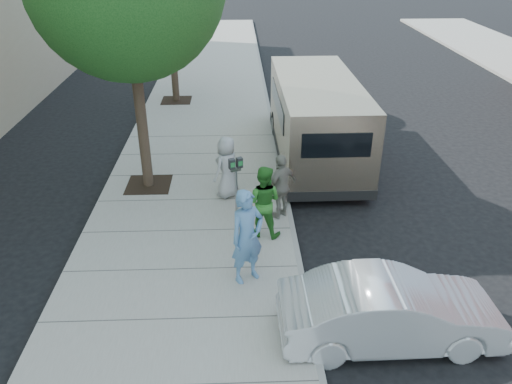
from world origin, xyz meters
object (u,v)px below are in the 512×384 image
person_gray_shirt (227,167)px  person_striped_polo (281,186)px  van (316,118)px  parking_meter (236,176)px  person_green_shirt (263,201)px  sedan (391,311)px  person_officer (247,237)px

person_gray_shirt → person_striped_polo: size_ratio=1.01×
van → person_gray_shirt: size_ratio=4.14×
parking_meter → person_green_shirt: person_green_shirt is taller
person_striped_polo → van: bearing=-152.9°
parking_meter → van: 4.52m
person_green_shirt → person_gray_shirt: (-0.84, 1.91, -0.03)m
sedan → person_gray_shirt: 5.94m
van → person_gray_shirt: bearing=-135.6°
sedan → person_green_shirt: 3.87m
sedan → person_striped_polo: bearing=19.8°
van → person_green_shirt: size_ratio=3.99×
person_officer → person_gray_shirt: size_ratio=1.21×
sedan → person_officer: person_officer is taller
parking_meter → person_officer: size_ratio=0.80×
person_green_shirt → sedan: bearing=140.2°
person_green_shirt → person_striped_polo: 0.92m
person_striped_polo → person_green_shirt: bearing=15.9°
person_green_shirt → van: bearing=-93.3°
person_gray_shirt → person_striped_polo: 1.73m
person_striped_polo → person_officer: bearing=27.2°
sedan → person_striped_polo: 4.37m
person_officer → person_green_shirt: person_officer is taller
person_officer → person_gray_shirt: 3.59m
parking_meter → person_officer: person_officer is taller
sedan → person_gray_shirt: size_ratio=2.33×
person_officer → sedan: bearing=-65.9°
person_green_shirt → person_gray_shirt: size_ratio=1.04×
person_green_shirt → person_gray_shirt: person_green_shirt is taller
sedan → van: bearing=0.4°
person_gray_shirt → person_striped_polo: bearing=89.9°
sedan → person_green_shirt: (-2.02, 3.28, 0.37)m
parking_meter → person_striped_polo: 1.13m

